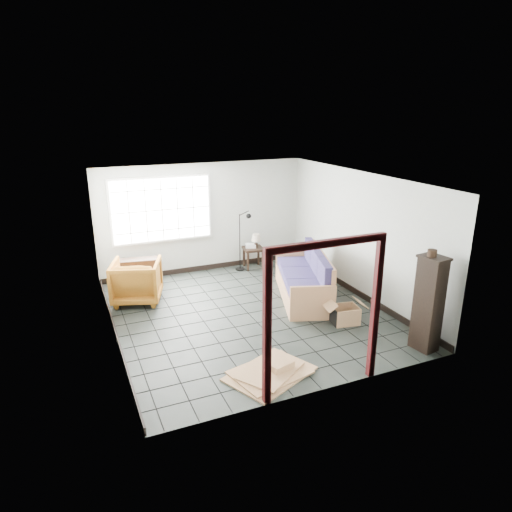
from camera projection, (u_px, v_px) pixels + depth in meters
name	position (u px, v px, depth m)	size (l,w,h in m)	color
ground	(248.00, 313.00, 8.85)	(5.50, 5.50, 0.00)	black
room_shell	(247.00, 229.00, 8.36)	(5.02, 5.52, 2.61)	#B2B7B0
window_panel	(162.00, 210.00, 10.34)	(2.32, 0.08, 1.52)	silver
doorway_trim	(325.00, 299.00, 6.07)	(1.80, 0.08, 2.20)	#370C0E
futon_sofa	(306.00, 281.00, 9.50)	(1.56, 2.43, 1.01)	#A5714A
armchair	(137.00, 279.00, 9.28)	(0.94, 0.88, 0.96)	brown
side_table	(253.00, 251.00, 11.24)	(0.53, 0.53, 0.52)	black
table_lamp	(256.00, 238.00, 11.12)	(0.24, 0.24, 0.35)	black
projector	(251.00, 246.00, 11.22)	(0.30, 0.27, 0.09)	silver
floor_lamp	(244.00, 239.00, 10.96)	(0.40, 0.37, 1.49)	black
console_shelf	(140.00, 272.00, 10.12)	(0.85, 0.44, 0.63)	black
tall_shelf	(429.00, 303.00, 7.32)	(0.39, 0.48, 1.60)	black
pot	(432.00, 253.00, 7.06)	(0.17, 0.17, 0.11)	black
open_box	(345.00, 315.00, 8.43)	(0.83, 0.50, 0.44)	#9C724B
cardboard_pile	(271.00, 371.00, 6.82)	(1.50, 1.32, 0.18)	#9C724B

